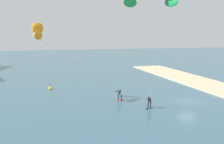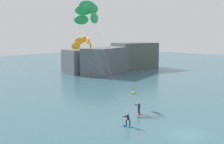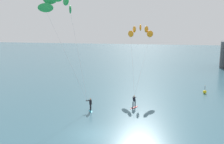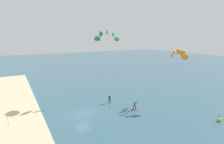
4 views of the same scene
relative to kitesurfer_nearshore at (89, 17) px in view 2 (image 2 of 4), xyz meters
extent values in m
plane|color=#386070|center=(6.68, -8.63, -13.04)|extent=(240.00, 240.00, 0.00)
ellipsoid|color=#23ADD1|center=(4.48, -1.96, -13.00)|extent=(0.95, 1.51, 0.08)
cube|color=black|center=(4.31, -1.58, -12.95)|extent=(0.38, 0.37, 0.02)
cylinder|color=black|center=(4.57, -2.16, -12.57)|extent=(0.14, 0.14, 0.78)
cylinder|color=black|center=(4.39, -1.76, -12.57)|extent=(0.14, 0.14, 0.78)
cube|color=black|center=(4.48, -1.96, -11.88)|extent=(0.41, 0.42, 0.63)
sphere|color=#9E7051|center=(4.48, -1.96, -11.46)|extent=(0.20, 0.20, 0.20)
cylinder|color=black|center=(3.98, -1.74, -11.73)|extent=(0.52, 0.25, 0.03)
cylinder|color=black|center=(4.18, -1.95, -11.70)|extent=(0.60, 0.11, 0.15)
cylinder|color=black|center=(4.27, -1.75, -11.70)|extent=(0.49, 0.49, 0.15)
ellipsoid|color=#1E9347|center=(0.68, 2.05, -0.19)|extent=(0.98, 1.86, 1.10)
ellipsoid|color=#1E9347|center=(0.36, 1.32, 0.83)|extent=(1.53, 1.57, 1.10)
ellipsoid|color=#1E9347|center=(-0.18, 0.08, 1.22)|extent=(1.84, 1.04, 1.10)
ellipsoid|color=#1E9347|center=(-0.72, -1.16, 0.83)|extent=(1.88, 0.36, 1.10)
ellipsoid|color=#1E9347|center=(-1.04, -1.89, -0.19)|extent=(1.86, 0.98, 1.10)
cylinder|color=#B2B2B7|center=(2.33, 0.16, -6.11)|extent=(3.32, 3.81, 11.25)
cylinder|color=#B2B2B7|center=(1.47, -1.81, -6.11)|extent=(5.03, 0.17, 11.25)
ellipsoid|color=red|center=(9.77, 0.38, -13.00)|extent=(1.11, 1.46, 0.08)
cube|color=black|center=(9.55, 0.03, -12.95)|extent=(0.39, 0.39, 0.02)
cylinder|color=black|center=(9.89, 0.56, -12.57)|extent=(0.14, 0.14, 0.78)
cylinder|color=black|center=(9.65, 0.19, -12.57)|extent=(0.14, 0.14, 0.78)
cube|color=black|center=(9.77, 0.38, -11.88)|extent=(0.43, 0.43, 0.63)
sphere|color=#9E7051|center=(9.77, 0.38, -11.46)|extent=(0.20, 0.20, 0.20)
cylinder|color=black|center=(9.76, 0.93, -11.73)|extent=(0.04, 0.55, 0.03)
cylinder|color=black|center=(9.65, 0.65, -11.70)|extent=(0.32, 0.59, 0.15)
cylinder|color=black|center=(9.87, 0.65, -11.70)|extent=(0.29, 0.59, 0.15)
ellipsoid|color=orange|center=(11.13, 11.50, -3.74)|extent=(1.20, 1.23, 1.10)
ellipsoid|color=orange|center=(10.53, 11.49, -2.98)|extent=(0.80, 1.42, 1.10)
ellipsoid|color=orange|center=(9.51, 11.46, -2.69)|extent=(0.35, 1.41, 1.10)
ellipsoid|color=orange|center=(8.50, 11.44, -2.98)|extent=(0.86, 1.41, 1.10)
ellipsoid|color=orange|center=(7.90, 11.43, -3.74)|extent=(1.23, 1.20, 1.10)
cylinder|color=#B2B2B7|center=(10.44, 6.21, -7.89)|extent=(1.39, 10.59, 7.70)
cylinder|color=#B2B2B7|center=(8.83, 6.18, -7.89)|extent=(1.87, 10.51, 7.70)
sphere|color=yellow|center=(20.11, 9.44, -12.76)|extent=(0.56, 0.56, 0.56)
cylinder|color=#262628|center=(20.11, 9.44, -12.13)|extent=(0.06, 0.06, 0.70)
sphere|color=#F2F2CC|center=(20.11, 9.44, -11.72)|extent=(0.12, 0.12, 0.12)
cube|color=#4C564C|center=(51.45, 33.42, -8.96)|extent=(14.82, 10.66, 8.16)
cube|color=#565B60|center=(41.48, 33.61, -9.43)|extent=(25.90, 13.24, 7.22)
cube|color=#565B60|center=(39.98, 36.63, -9.72)|extent=(24.48, 12.15, 6.65)
cube|color=#4C564C|center=(44.59, 36.49, -10.33)|extent=(15.99, 9.99, 5.43)
camera|label=1|loc=(-29.59, 12.43, -3.22)|focal=47.28mm
camera|label=2|loc=(-22.36, -23.67, -1.65)|focal=47.03mm
camera|label=3|loc=(12.94, -31.32, -2.25)|focal=40.22mm
camera|label=4|loc=(34.23, -18.49, 0.24)|focal=28.36mm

